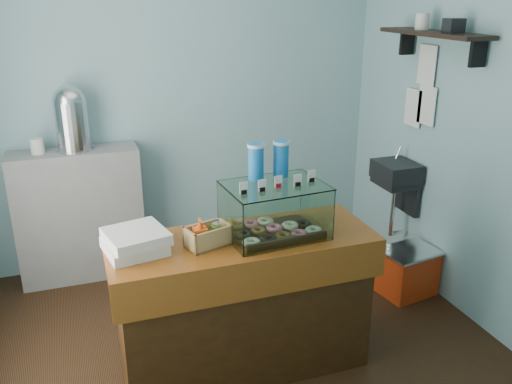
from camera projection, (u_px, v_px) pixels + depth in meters
name	position (u px, v px, depth m)	size (l,w,h in m)	color
ground	(232.00, 341.00, 3.75)	(3.50, 3.50, 0.00)	black
room_shell	(232.00, 95.00, 3.17)	(3.54, 3.04, 2.82)	#86B8C3
counter	(243.00, 303.00, 3.37)	(1.60, 0.60, 0.90)	#3C200B
back_shelf	(80.00, 215.00, 4.45)	(1.00, 0.32, 1.10)	gray
display_case	(273.00, 206.00, 3.23)	(0.61, 0.47, 0.54)	#362010
condiment_crate	(207.00, 236.00, 3.10)	(0.28, 0.22, 0.18)	tan
pastry_boxes	(135.00, 241.00, 3.03)	(0.38, 0.38, 0.13)	silver
coffee_urn	(71.00, 117.00, 4.17)	(0.28, 0.28, 0.51)	silver
red_cooler	(408.00, 271.00, 4.30)	(0.48, 0.39, 0.38)	red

